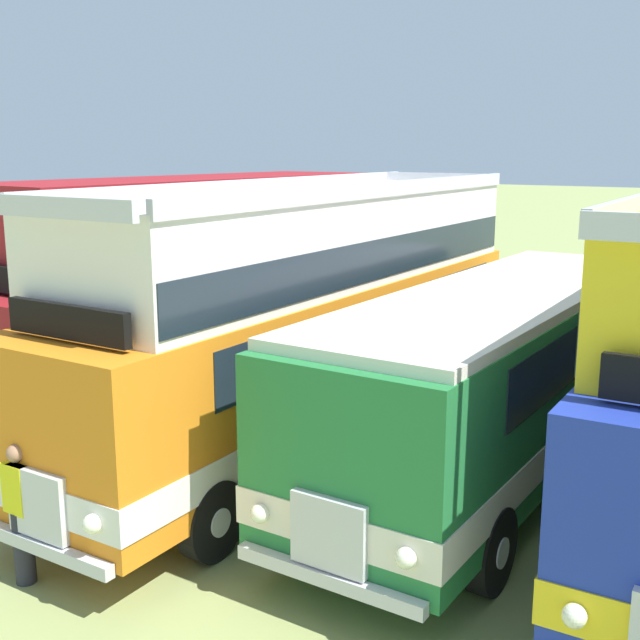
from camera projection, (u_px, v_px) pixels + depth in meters
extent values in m
plane|color=#8C9956|center=(496.00, 476.00, 12.59)|extent=(200.00, 200.00, 0.00)
cube|color=maroon|center=(191.00, 320.00, 15.92)|extent=(2.91, 9.64, 2.30)
cube|color=maroon|center=(192.00, 349.00, 16.04)|extent=(2.95, 9.68, 0.44)
cube|color=#19232D|center=(204.00, 287.00, 16.11)|extent=(2.84, 7.24, 0.76)
sphere|color=#EAEACC|center=(2.00, 424.00, 11.70)|extent=(0.22, 0.22, 0.22)
cube|color=maroon|center=(197.00, 223.00, 15.72)|extent=(2.77, 8.74, 1.50)
cube|color=maroon|center=(196.00, 181.00, 15.55)|extent=(2.84, 8.84, 0.14)
cube|color=#19232D|center=(196.00, 208.00, 15.65)|extent=(2.81, 8.64, 0.68)
cylinder|color=black|center=(106.00, 433.00, 12.99)|extent=(0.33, 1.05, 1.04)
cylinder|color=silver|center=(112.00, 435.00, 12.91)|extent=(0.04, 0.36, 0.36)
cylinder|color=black|center=(21.00, 407.00, 14.31)|extent=(0.33, 1.05, 1.04)
cylinder|color=silver|center=(16.00, 405.00, 14.39)|extent=(0.04, 0.36, 0.36)
cylinder|color=black|center=(325.00, 355.00, 17.86)|extent=(0.33, 1.05, 1.04)
cylinder|color=silver|center=(330.00, 356.00, 17.78)|extent=(0.04, 0.36, 0.36)
cylinder|color=black|center=(247.00, 341.00, 19.18)|extent=(0.33, 1.05, 1.04)
cylinder|color=silver|center=(242.00, 340.00, 19.26)|extent=(0.04, 0.36, 0.36)
cube|color=orange|center=(311.00, 348.00, 13.69)|extent=(2.75, 11.44, 2.30)
cube|color=white|center=(311.00, 381.00, 13.81)|extent=(2.79, 11.48, 0.44)
cube|color=#19232D|center=(323.00, 309.00, 13.89)|extent=(2.73, 9.04, 0.76)
cube|color=#19232D|center=(37.00, 396.00, 8.88)|extent=(2.20, 0.15, 0.90)
cube|color=silver|center=(37.00, 504.00, 9.05)|extent=(0.90, 0.14, 0.80)
cube|color=silver|center=(38.00, 546.00, 9.13)|extent=(2.30, 0.19, 0.16)
sphere|color=#EAEACC|center=(92.00, 524.00, 8.58)|extent=(0.22, 0.22, 0.22)
cube|color=white|center=(319.00, 235.00, 13.50)|extent=(2.63, 10.54, 1.50)
cube|color=silver|center=(56.00, 207.00, 8.81)|extent=(2.40, 0.15, 0.24)
cube|color=silver|center=(436.00, 178.00, 17.26)|extent=(2.40, 0.15, 0.24)
cube|color=silver|center=(383.00, 189.00, 12.71)|extent=(0.33, 10.49, 0.24)
cube|color=silver|center=(261.00, 186.00, 13.95)|extent=(0.33, 10.49, 0.24)
cube|color=#19232D|center=(319.00, 253.00, 13.56)|extent=(2.67, 10.44, 0.64)
cube|color=black|center=(68.00, 322.00, 9.13)|extent=(1.90, 0.16, 0.40)
cylinder|color=black|center=(212.00, 520.00, 9.94)|extent=(0.30, 1.05, 1.04)
cylinder|color=silver|center=(221.00, 523.00, 9.87)|extent=(0.03, 0.36, 0.36)
cylinder|color=black|center=(83.00, 480.00, 11.14)|extent=(0.30, 1.05, 1.04)
cylinder|color=silver|center=(76.00, 478.00, 11.21)|extent=(0.03, 0.36, 0.36)
cylinder|color=black|center=(459.00, 371.00, 16.57)|extent=(0.30, 1.05, 1.04)
cylinder|color=silver|center=(466.00, 372.00, 16.49)|extent=(0.03, 0.36, 0.36)
cylinder|color=black|center=(362.00, 356.00, 17.76)|extent=(0.30, 1.05, 1.04)
cylinder|color=silver|center=(356.00, 355.00, 17.84)|extent=(0.03, 0.36, 0.36)
cube|color=#237538|center=(501.00, 372.00, 12.20)|extent=(2.51, 9.61, 2.30)
cube|color=silver|center=(499.00, 410.00, 12.32)|extent=(2.55, 9.65, 0.44)
cube|color=#19232D|center=(512.00, 329.00, 12.40)|extent=(2.54, 7.21, 0.76)
cube|color=#19232D|center=(335.00, 417.00, 8.18)|extent=(2.20, 0.10, 0.90)
cube|color=silver|center=(329.00, 534.00, 8.35)|extent=(0.90, 0.12, 0.80)
cube|color=silver|center=(328.00, 579.00, 8.43)|extent=(2.30, 0.14, 0.16)
sphere|color=#EAEACC|center=(406.00, 558.00, 7.86)|extent=(0.22, 0.22, 0.22)
sphere|color=#EAEACC|center=(260.00, 513.00, 8.82)|extent=(0.22, 0.22, 0.22)
cube|color=silver|center=(505.00, 293.00, 11.94)|extent=(2.47, 9.21, 0.14)
cylinder|color=black|center=(490.00, 550.00, 9.21)|extent=(0.28, 1.04, 1.04)
cylinder|color=silver|center=(503.00, 553.00, 9.13)|extent=(0.02, 0.36, 0.36)
cylinder|color=black|center=(323.00, 502.00, 10.44)|extent=(0.28, 1.04, 1.04)
cylinder|color=silver|center=(313.00, 500.00, 10.52)|extent=(0.02, 0.36, 0.36)
cylinder|color=black|center=(620.00, 407.00, 14.28)|extent=(0.28, 1.04, 1.04)
cylinder|color=silver|center=(629.00, 408.00, 14.20)|extent=(0.02, 0.36, 0.36)
cylinder|color=black|center=(497.00, 386.00, 15.52)|extent=(0.28, 1.04, 1.04)
cylinder|color=silver|center=(490.00, 385.00, 15.60)|extent=(0.02, 0.36, 0.36)
sphere|color=#EAEACC|center=(574.00, 616.00, 6.89)|extent=(0.22, 0.22, 0.22)
cylinder|color=black|center=(585.00, 582.00, 8.53)|extent=(0.32, 1.05, 1.04)
cylinder|color=silver|center=(571.00, 578.00, 8.60)|extent=(0.04, 0.36, 0.36)
cylinder|color=#23232D|center=(24.00, 547.00, 9.41)|extent=(0.24, 0.24, 0.90)
cube|color=yellow|center=(19.00, 487.00, 9.26)|extent=(0.36, 0.22, 0.60)
sphere|color=#9E7051|center=(16.00, 453.00, 9.17)|extent=(0.22, 0.22, 0.22)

